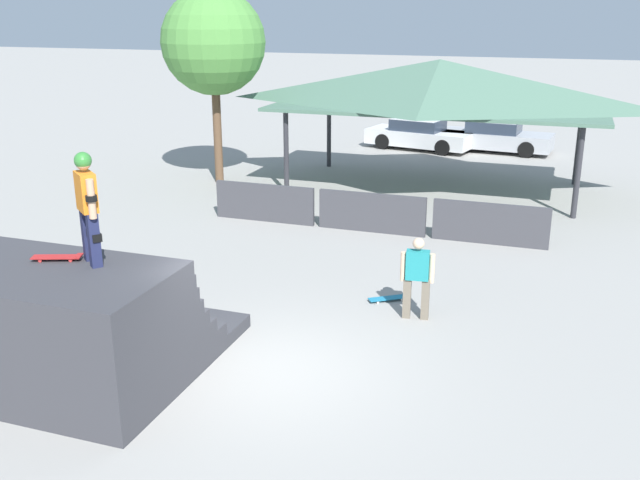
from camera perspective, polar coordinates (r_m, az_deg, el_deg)
ground_plane at (r=11.89m, az=-4.19°, el=-10.43°), size 160.00×160.00×0.00m
quarter_pipe_ramp at (r=12.20m, az=-20.90°, el=-6.33°), size 4.54×4.13×1.97m
skater_on_deck at (r=11.09m, az=-18.13°, el=3.02°), size 0.66×0.59×1.71m
skateboard_on_deck at (r=11.64m, az=-20.17°, el=-1.28°), size 0.78×0.46×0.09m
bystander_walking at (r=13.54m, az=7.78°, el=-2.73°), size 0.65×0.27×1.61m
skateboard_on_ground at (r=14.58m, az=5.66°, el=-4.63°), size 0.82×0.65×0.09m
barrier_fence at (r=18.82m, az=4.16°, el=2.19°), size 9.02×0.12×1.05m
pavilion_shelter at (r=23.23m, az=9.51°, el=12.18°), size 10.26×5.02×4.14m
tree_beside_pavilion at (r=24.01m, az=-8.52°, el=15.33°), size 3.37×3.37×6.29m
parked_car_white at (r=30.39m, az=7.96°, el=8.34°), size 4.63×2.55×1.27m
parked_car_silver at (r=30.48m, az=13.86°, el=8.02°), size 4.61×2.16×1.27m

